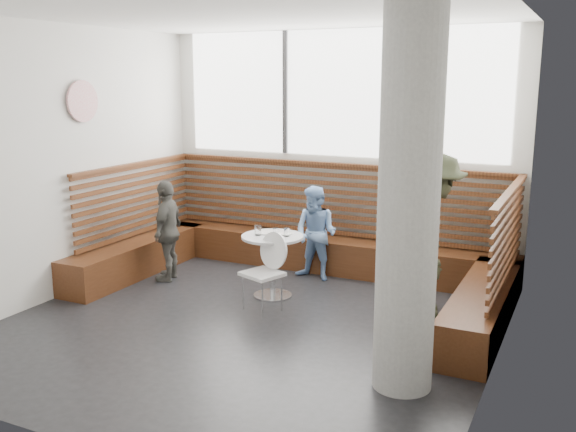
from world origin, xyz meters
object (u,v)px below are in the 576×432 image
at_px(concrete_column, 409,202).
at_px(adult_man, 433,234).
at_px(child_left, 168,231).
at_px(cafe_table, 273,253).
at_px(cafe_chair, 265,265).
at_px(child_back, 316,233).

bearing_deg(concrete_column, adult_man, 96.47).
bearing_deg(child_left, adult_man, 79.28).
relative_size(concrete_column, cafe_table, 4.24).
xyz_separation_m(cafe_table, child_left, (-1.53, 0.02, 0.11)).
distance_m(cafe_chair, child_back, 1.28).
distance_m(concrete_column, cafe_chair, 2.49).
height_order(cafe_table, child_left, child_left).
relative_size(concrete_column, child_back, 2.61).
height_order(concrete_column, child_left, concrete_column).
xyz_separation_m(concrete_column, cafe_table, (-2.03, 1.56, -1.06)).
relative_size(cafe_chair, adult_man, 0.49).
bearing_deg(child_back, child_left, -146.32).
height_order(cafe_chair, child_back, child_back).
height_order(cafe_table, cafe_chair, cafe_chair).
bearing_deg(cafe_chair, concrete_column, -10.53).
relative_size(child_back, child_left, 0.94).
relative_size(adult_man, child_back, 1.47).
relative_size(cafe_table, child_back, 0.62).
distance_m(cafe_table, child_left, 1.53).
bearing_deg(child_back, concrete_column, -45.15).
relative_size(concrete_column, adult_man, 1.78).
height_order(adult_man, child_back, adult_man).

